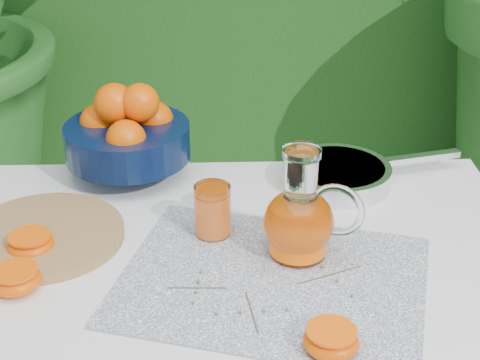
{
  "coord_description": "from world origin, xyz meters",
  "views": [
    {
      "loc": [
        -0.07,
        -1.09,
        1.43
      ],
      "look_at": [
        -0.03,
        -0.03,
        0.88
      ],
      "focal_mm": 55.0,
      "sensor_mm": 36.0,
      "label": 1
    }
  ],
  "objects_px": {
    "fruit_bowl": "(127,133)",
    "saute_pan": "(339,174)",
    "cutting_board": "(43,235)",
    "juice_pitcher": "(300,220)",
    "white_table": "(240,293)"
  },
  "relations": [
    {
      "from": "fruit_bowl",
      "to": "saute_pan",
      "type": "relative_size",
      "value": 0.69
    },
    {
      "from": "cutting_board",
      "to": "juice_pitcher",
      "type": "distance_m",
      "value": 0.45
    },
    {
      "from": "white_table",
      "to": "fruit_bowl",
      "type": "height_order",
      "value": "fruit_bowl"
    },
    {
      "from": "saute_pan",
      "to": "juice_pitcher",
      "type": "bearing_deg",
      "value": -112.13
    },
    {
      "from": "white_table",
      "to": "juice_pitcher",
      "type": "height_order",
      "value": "juice_pitcher"
    },
    {
      "from": "cutting_board",
      "to": "white_table",
      "type": "bearing_deg",
      "value": -9.15
    },
    {
      "from": "white_table",
      "to": "juice_pitcher",
      "type": "relative_size",
      "value": 5.17
    },
    {
      "from": "cutting_board",
      "to": "saute_pan",
      "type": "height_order",
      "value": "saute_pan"
    },
    {
      "from": "white_table",
      "to": "saute_pan",
      "type": "bearing_deg",
      "value": 50.84
    },
    {
      "from": "white_table",
      "to": "juice_pitcher",
      "type": "bearing_deg",
      "value": -5.18
    },
    {
      "from": "white_table",
      "to": "fruit_bowl",
      "type": "bearing_deg",
      "value": 125.37
    },
    {
      "from": "juice_pitcher",
      "to": "white_table",
      "type": "bearing_deg",
      "value": 174.82
    },
    {
      "from": "cutting_board",
      "to": "juice_pitcher",
      "type": "xyz_separation_m",
      "value": [
        0.44,
        -0.06,
        0.06
      ]
    },
    {
      "from": "juice_pitcher",
      "to": "saute_pan",
      "type": "bearing_deg",
      "value": 67.87
    },
    {
      "from": "white_table",
      "to": "cutting_board",
      "type": "xyz_separation_m",
      "value": [
        -0.34,
        0.05,
        0.09
      ]
    }
  ]
}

